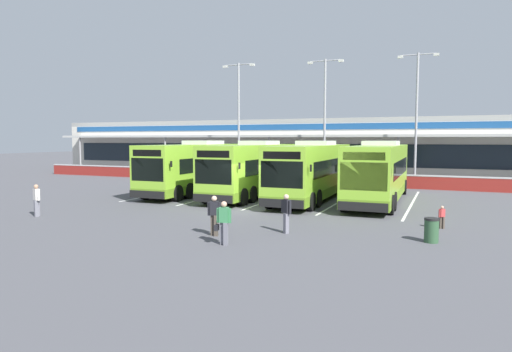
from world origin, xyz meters
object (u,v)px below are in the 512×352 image
object	(u,v)px
litter_bin	(431,230)
lamp_post_west	(239,114)
lamp_post_centre	(325,112)
coach_bus_left_centre	(254,170)
lamp_post_east	(417,110)
pedestrian_with_handbag	(224,222)
coach_bus_centre	(312,172)
pedestrian_approaching_bus	(37,199)
coach_bus_leftmost	(197,168)
pedestrian_near_bin	(286,212)
pedestrian_in_dark_coat	(214,214)
coach_bus_right_centre	(379,173)
pedestrian_child	(442,216)

from	to	relation	value
litter_bin	lamp_post_west	bearing A→B (deg)	130.79
lamp_post_west	lamp_post_centre	xyz separation A→B (m)	(8.02, 1.14, 0.00)
coach_bus_left_centre	lamp_post_east	size ratio (longest dim) A/B	1.11
pedestrian_with_handbag	lamp_post_centre	xyz separation A→B (m)	(-2.76, 25.20, 5.43)
coach_bus_centre	pedestrian_approaching_bus	size ratio (longest dim) A/B	7.52
coach_bus_left_centre	coach_bus_leftmost	bearing A→B (deg)	179.21
coach_bus_centre	pedestrian_approaching_bus	world-z (taller)	coach_bus_centre
pedestrian_near_bin	lamp_post_centre	world-z (taller)	lamp_post_centre
pedestrian_in_dark_coat	litter_bin	distance (m)	8.38
coach_bus_right_centre	pedestrian_child	size ratio (longest dim) A/B	12.13
lamp_post_east	coach_bus_left_centre	bearing A→B (deg)	-129.62
pedestrian_approaching_bus	pedestrian_near_bin	bearing A→B (deg)	5.19
lamp_post_centre	pedestrian_child	bearing A→B (deg)	-61.75
coach_bus_right_centre	lamp_post_centre	size ratio (longest dim) A/B	1.11
pedestrian_near_bin	lamp_post_east	xyz separation A→B (m)	(3.60, 22.47, 5.42)
pedestrian_in_dark_coat	coach_bus_left_centre	bearing A→B (deg)	106.27
coach_bus_leftmost	pedestrian_child	xyz separation A→B (m)	(16.57, -7.31, -1.24)
pedestrian_with_handbag	lamp_post_west	world-z (taller)	lamp_post_west
coach_bus_centre	lamp_post_west	size ratio (longest dim) A/B	1.11
coach_bus_left_centre	coach_bus_centre	xyz separation A→B (m)	(4.20, -0.30, 0.00)
coach_bus_leftmost	coach_bus_right_centre	distance (m)	12.85
pedestrian_near_bin	litter_bin	world-z (taller)	pedestrian_near_bin
lamp_post_west	litter_bin	size ratio (longest dim) A/B	11.83
coach_bus_left_centre	pedestrian_child	world-z (taller)	coach_bus_left_centre
lamp_post_centre	lamp_post_east	world-z (taller)	same
litter_bin	coach_bus_right_centre	bearing A→B (deg)	108.08
pedestrian_child	pedestrian_near_bin	world-z (taller)	pedestrian_near_bin
pedestrian_in_dark_coat	lamp_post_east	bearing A→B (deg)	75.84
coach_bus_centre	coach_bus_right_centre	world-z (taller)	same
lamp_post_east	lamp_post_centre	bearing A→B (deg)	-178.91
lamp_post_centre	coach_bus_right_centre	bearing A→B (deg)	-60.67
coach_bus_left_centre	pedestrian_with_handbag	world-z (taller)	coach_bus_left_centre
coach_bus_left_centre	pedestrian_approaching_bus	bearing A→B (deg)	-119.59
pedestrian_approaching_bus	lamp_post_east	xyz separation A→B (m)	(16.47, 23.64, 5.42)
coach_bus_left_centre	lamp_post_east	bearing A→B (deg)	50.38
lamp_post_centre	pedestrian_approaching_bus	bearing A→B (deg)	-110.29
pedestrian_with_handbag	coach_bus_right_centre	bearing A→B (deg)	75.33
coach_bus_left_centre	lamp_post_west	bearing A→B (deg)	120.36
pedestrian_child	litter_bin	world-z (taller)	pedestrian_child
coach_bus_leftmost	lamp_post_centre	world-z (taller)	lamp_post_centre
lamp_post_centre	lamp_post_east	xyz separation A→B (m)	(7.78, 0.15, 0.00)
coach_bus_leftmost	coach_bus_left_centre	bearing A→B (deg)	-0.79
lamp_post_centre	pedestrian_with_handbag	bearing A→B (deg)	-83.74
coach_bus_leftmost	coach_bus_right_centre	world-z (taller)	same
pedestrian_in_dark_coat	pedestrian_approaching_bus	world-z (taller)	same
coach_bus_right_centre	pedestrian_approaching_bus	xyz separation A→B (m)	(-15.07, -12.13, -0.91)
pedestrian_with_handbag	litter_bin	xyz separation A→B (m)	(7.02, 3.43, -0.39)
coach_bus_leftmost	coach_bus_centre	xyz separation A→B (m)	(8.74, -0.36, 0.00)
coach_bus_right_centre	pedestrian_child	xyz separation A→B (m)	(3.73, -7.45, -1.24)
coach_bus_centre	pedestrian_child	bearing A→B (deg)	-41.60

